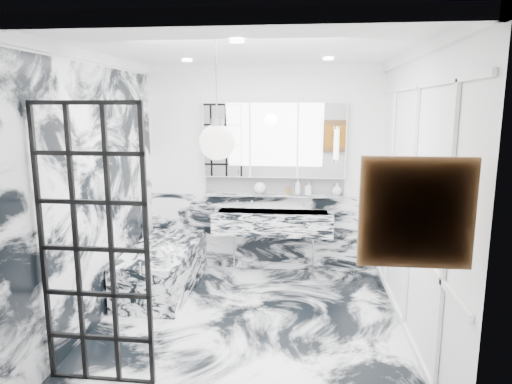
# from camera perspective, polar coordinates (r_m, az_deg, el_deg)

# --- Properties ---
(floor) EXTENTS (3.60, 3.60, 0.00)m
(floor) POSITION_cam_1_polar(r_m,az_deg,el_deg) (4.97, -1.07, -16.47)
(floor) COLOR white
(floor) RESTS_ON ground
(ceiling) EXTENTS (3.60, 3.60, 0.00)m
(ceiling) POSITION_cam_1_polar(r_m,az_deg,el_deg) (4.45, -1.20, 17.56)
(ceiling) COLOR white
(ceiling) RESTS_ON wall_back
(wall_back) EXTENTS (3.60, 0.00, 3.60)m
(wall_back) POSITION_cam_1_polar(r_m,az_deg,el_deg) (6.27, 0.92, 2.74)
(wall_back) COLOR white
(wall_back) RESTS_ON floor
(wall_front) EXTENTS (3.60, 0.00, 3.60)m
(wall_front) POSITION_cam_1_polar(r_m,az_deg,el_deg) (2.78, -5.80, -7.54)
(wall_front) COLOR white
(wall_front) RESTS_ON floor
(wall_left) EXTENTS (0.00, 3.60, 3.60)m
(wall_left) POSITION_cam_1_polar(r_m,az_deg,el_deg) (4.96, -19.79, -0.02)
(wall_left) COLOR white
(wall_left) RESTS_ON floor
(wall_right) EXTENTS (0.00, 3.60, 3.60)m
(wall_right) POSITION_cam_1_polar(r_m,az_deg,el_deg) (4.59, 19.11, -0.80)
(wall_right) COLOR white
(wall_right) RESTS_ON floor
(marble_clad_back) EXTENTS (3.18, 0.05, 1.05)m
(marble_clad_back) POSITION_cam_1_polar(r_m,az_deg,el_deg) (6.43, 0.88, -5.04)
(marble_clad_back) COLOR white
(marble_clad_back) RESTS_ON floor
(marble_clad_left) EXTENTS (0.02, 3.56, 2.68)m
(marble_clad_left) POSITION_cam_1_polar(r_m,az_deg,el_deg) (4.97, -19.59, -0.70)
(marble_clad_left) COLOR white
(marble_clad_left) RESTS_ON floor
(panel_molding) EXTENTS (0.03, 3.40, 2.30)m
(panel_molding) POSITION_cam_1_polar(r_m,az_deg,el_deg) (4.61, 18.79, -2.01)
(panel_molding) COLOR white
(panel_molding) RESTS_ON floor
(soap_bottle_a) EXTENTS (0.09, 0.09, 0.22)m
(soap_bottle_a) POSITION_cam_1_polar(r_m,az_deg,el_deg) (6.19, 5.25, 0.71)
(soap_bottle_a) COLOR #8C5919
(soap_bottle_a) RESTS_ON ledge
(soap_bottle_b) EXTENTS (0.10, 0.10, 0.18)m
(soap_bottle_b) POSITION_cam_1_polar(r_m,az_deg,el_deg) (6.19, 6.61, 0.49)
(soap_bottle_b) COLOR #4C4C51
(soap_bottle_b) RESTS_ON ledge
(soap_bottle_c) EXTENTS (0.16, 0.16, 0.16)m
(soap_bottle_c) POSITION_cam_1_polar(r_m,az_deg,el_deg) (6.21, 10.07, 0.36)
(soap_bottle_c) COLOR silver
(soap_bottle_c) RESTS_ON ledge
(face_pot) EXTENTS (0.17, 0.17, 0.17)m
(face_pot) POSITION_cam_1_polar(r_m,az_deg,el_deg) (6.22, 0.47, 0.49)
(face_pot) COLOR white
(face_pot) RESTS_ON ledge
(amber_bottle) EXTENTS (0.04, 0.04, 0.10)m
(amber_bottle) POSITION_cam_1_polar(r_m,az_deg,el_deg) (6.20, 4.00, 0.19)
(amber_bottle) COLOR #8C5919
(amber_bottle) RESTS_ON ledge
(flower_vase) EXTENTS (0.08, 0.08, 0.12)m
(flower_vase) POSITION_cam_1_polar(r_m,az_deg,el_deg) (5.05, -11.02, -8.67)
(flower_vase) COLOR silver
(flower_vase) RESTS_ON bathtub
(crittall_door) EXTENTS (0.88, 0.05, 2.29)m
(crittall_door) POSITION_cam_1_polar(r_m,az_deg,el_deg) (3.88, -19.62, -6.73)
(crittall_door) COLOR black
(crittall_door) RESTS_ON floor
(artwork) EXTENTS (0.55, 0.05, 0.55)m
(artwork) POSITION_cam_1_polar(r_m,az_deg,el_deg) (2.77, 19.40, -2.48)
(artwork) COLOR #C07513
(artwork) RESTS_ON wall_front
(pendant_light) EXTENTS (0.26, 0.26, 0.26)m
(pendant_light) POSITION_cam_1_polar(r_m,az_deg,el_deg) (3.38, -4.88, 6.20)
(pendant_light) COLOR white
(pendant_light) RESTS_ON ceiling
(trough_sink) EXTENTS (1.60, 0.45, 0.30)m
(trough_sink) POSITION_cam_1_polar(r_m,az_deg,el_deg) (6.15, 2.10, -3.79)
(trough_sink) COLOR silver
(trough_sink) RESTS_ON wall_back
(ledge) EXTENTS (1.90, 0.14, 0.04)m
(ledge) POSITION_cam_1_polar(r_m,az_deg,el_deg) (6.23, 2.22, -0.39)
(ledge) COLOR silver
(ledge) RESTS_ON wall_back
(subway_tile) EXTENTS (1.90, 0.03, 0.23)m
(subway_tile) POSITION_cam_1_polar(r_m,az_deg,el_deg) (6.27, 2.27, 0.93)
(subway_tile) COLOR white
(subway_tile) RESTS_ON wall_back
(mirror_cabinet) EXTENTS (1.90, 0.16, 1.00)m
(mirror_cabinet) POSITION_cam_1_polar(r_m,az_deg,el_deg) (6.14, 2.28, 6.50)
(mirror_cabinet) COLOR white
(mirror_cabinet) RESTS_ON wall_back
(sconce_left) EXTENTS (0.07, 0.07, 0.40)m
(sconce_left) POSITION_cam_1_polar(r_m,az_deg,el_deg) (6.16, -5.47, 6.10)
(sconce_left) COLOR white
(sconce_left) RESTS_ON mirror_cabinet
(sconce_right) EXTENTS (0.07, 0.07, 0.40)m
(sconce_right) POSITION_cam_1_polar(r_m,az_deg,el_deg) (6.05, 10.03, 5.91)
(sconce_right) COLOR white
(sconce_right) RESTS_ON mirror_cabinet
(bathtub) EXTENTS (0.75, 1.65, 0.55)m
(bathtub) POSITION_cam_1_polar(r_m,az_deg,el_deg) (5.90, -11.52, -9.26)
(bathtub) COLOR silver
(bathtub) RESTS_ON floor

